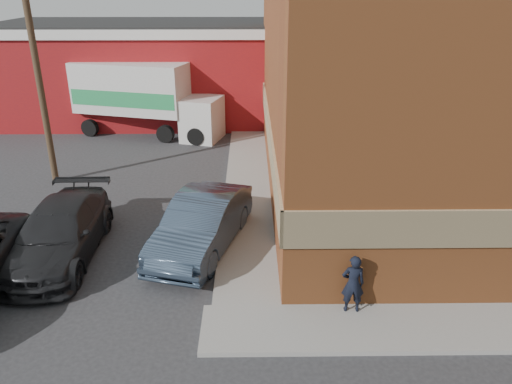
% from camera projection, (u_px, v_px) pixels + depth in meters
% --- Properties ---
extents(ground, '(90.00, 90.00, 0.00)m').
position_uv_depth(ground, '(223.00, 309.00, 12.87)').
color(ground, '#28282B').
rests_on(ground, ground).
extents(brick_building, '(14.25, 18.25, 9.36)m').
position_uv_depth(brick_building, '(449.00, 68.00, 19.42)').
color(brick_building, '#9A5227').
rests_on(brick_building, ground).
extents(sidewalk_west, '(1.80, 18.00, 0.12)m').
position_uv_depth(sidewalk_west, '(248.00, 179.00, 21.14)').
color(sidewalk_west, gray).
rests_on(sidewalk_west, ground).
extents(warehouse, '(16.30, 8.30, 5.60)m').
position_uv_depth(warehouse, '(139.00, 70.00, 30.10)').
color(warehouse, maroon).
rests_on(warehouse, ground).
extents(utility_pole, '(2.00, 0.26, 9.00)m').
position_uv_depth(utility_pole, '(37.00, 67.00, 19.21)').
color(utility_pole, '#463323').
rests_on(utility_pole, ground).
extents(man, '(0.58, 0.39, 1.57)m').
position_uv_depth(man, '(353.00, 284.00, 12.33)').
color(man, black).
rests_on(man, sidewalk_south).
extents(sedan, '(3.17, 5.49, 1.71)m').
position_uv_depth(sedan, '(202.00, 224.00, 15.48)').
color(sedan, '#344357').
rests_on(sedan, ground).
extents(suv_b, '(2.33, 5.57, 1.61)m').
position_uv_depth(suv_b, '(59.00, 233.00, 15.03)').
color(suv_b, black).
rests_on(suv_b, ground).
extents(box_truck, '(8.19, 4.37, 3.88)m').
position_uv_depth(box_truck, '(146.00, 94.00, 26.47)').
color(box_truck, silver).
rests_on(box_truck, ground).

